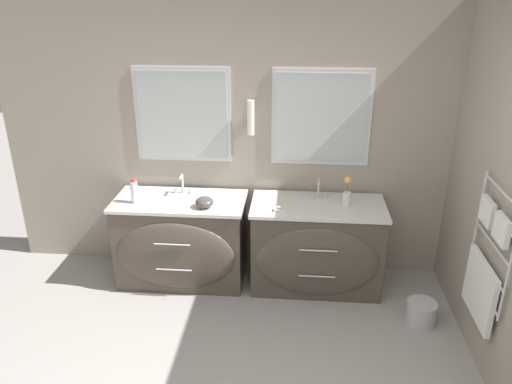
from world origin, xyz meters
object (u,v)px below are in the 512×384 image
(vanity_right, at_px, (316,247))
(toiletry_bottle, at_px, (134,192))
(waste_bin, at_px, (421,312))
(vanity_left, at_px, (181,241))
(flower_vase, at_px, (347,194))
(amenity_bowl, at_px, (204,202))

(vanity_right, height_order, toiletry_bottle, toiletry_bottle)
(toiletry_bottle, bearing_deg, waste_bin, -9.59)
(vanity_left, height_order, toiletry_bottle, toiletry_bottle)
(toiletry_bottle, bearing_deg, vanity_left, 8.90)
(flower_vase, height_order, waste_bin, flower_vase)
(vanity_left, distance_m, vanity_right, 1.24)
(vanity_right, distance_m, flower_vase, 0.57)
(amenity_bowl, bearing_deg, waste_bin, -11.39)
(vanity_left, height_order, vanity_right, same)
(vanity_left, distance_m, flower_vase, 1.57)
(vanity_left, height_order, flower_vase, flower_vase)
(waste_bin, bearing_deg, vanity_left, 167.23)
(vanity_left, height_order, amenity_bowl, amenity_bowl)
(vanity_right, height_order, amenity_bowl, amenity_bowl)
(vanity_right, distance_m, waste_bin, 1.03)
(flower_vase, bearing_deg, amenity_bowl, -173.64)
(vanity_right, height_order, flower_vase, flower_vase)
(vanity_right, bearing_deg, vanity_left, 180.00)
(vanity_right, bearing_deg, toiletry_bottle, -177.93)
(toiletry_bottle, relative_size, flower_vase, 0.81)
(waste_bin, bearing_deg, amenity_bowl, 168.61)
(vanity_right, xyz_separation_m, waste_bin, (0.86, -0.48, -0.31))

